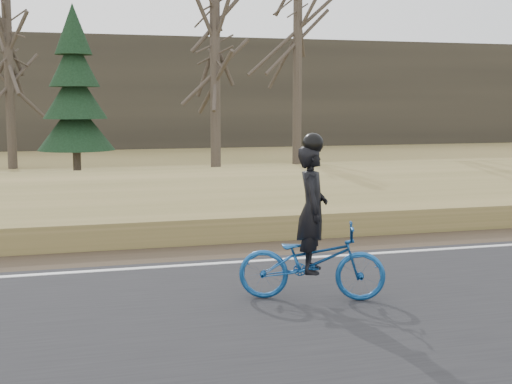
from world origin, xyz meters
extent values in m
plane|color=#9A844E|center=(0.00, 0.00, 0.00)|extent=(120.00, 120.00, 0.00)
cube|color=silver|center=(0.00, 0.20, 0.07)|extent=(120.00, 0.12, 0.01)
cube|color=#473A2B|center=(0.00, 1.20, 0.02)|extent=(120.00, 1.60, 0.04)
cube|color=#9A844E|center=(0.00, 4.20, 0.22)|extent=(120.00, 5.00, 0.44)
cube|color=slate|center=(0.00, 8.00, 0.23)|extent=(120.00, 3.00, 0.45)
cube|color=black|center=(0.00, 8.00, 0.52)|extent=(120.00, 2.40, 0.14)
cube|color=brown|center=(0.00, 7.28, 0.67)|extent=(120.00, 0.07, 0.15)
cube|color=brown|center=(0.00, 8.72, 0.67)|extent=(120.00, 0.07, 0.15)
cube|color=#383328|center=(0.00, 30.00, 3.00)|extent=(120.00, 4.00, 6.00)
imported|color=navy|center=(-3.23, -2.04, 0.54)|extent=(1.92, 1.24, 0.95)
imported|color=black|center=(-3.23, -2.04, 1.20)|extent=(0.56, 0.67, 1.57)
sphere|color=black|center=(-3.23, -2.04, 2.00)|extent=(0.26, 0.26, 0.26)
cylinder|color=#4C4238|center=(-7.78, 18.18, 3.45)|extent=(0.36, 0.36, 6.90)
cylinder|color=#4C4238|center=(-0.75, 14.42, 3.47)|extent=(0.36, 0.36, 6.95)
cylinder|color=#4C4238|center=(3.26, 17.23, 4.62)|extent=(0.36, 0.36, 9.24)
cylinder|color=#4C4238|center=(-5.52, 14.84, 0.58)|extent=(0.28, 0.28, 1.17)
cone|color=#15311B|center=(-5.52, 14.84, 1.73)|extent=(2.60, 2.60, 1.70)
cone|color=#15311B|center=(-5.52, 14.84, 2.80)|extent=(2.15, 2.15, 1.70)
cone|color=#15311B|center=(-5.52, 14.84, 3.87)|extent=(1.70, 1.70, 1.70)
cone|color=#15311B|center=(-5.52, 14.84, 4.94)|extent=(1.25, 1.25, 1.70)
camera|label=1|loc=(-6.26, -10.18, 2.51)|focal=50.00mm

